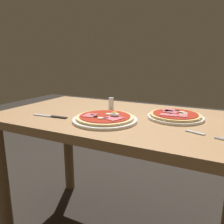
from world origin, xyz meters
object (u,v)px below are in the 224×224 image
at_px(fork, 202,134).
at_px(knife, 52,116).
at_px(dining_table, 119,138).
at_px(salt_shaker, 111,104).
at_px(pizza_foreground, 105,119).
at_px(pizza_across_left, 175,116).

xyz_separation_m(fork, knife, (-0.69, -0.05, 0.00)).
xyz_separation_m(dining_table, salt_shaker, (-0.10, 0.10, 0.16)).
distance_m(pizza_foreground, knife, 0.27).
bearing_deg(pizza_foreground, dining_table, 84.26).
relative_size(dining_table, pizza_foreground, 4.17).
relative_size(dining_table, fork, 8.08).
distance_m(pizza_across_left, knife, 0.60).
bearing_deg(salt_shaker, pizza_foreground, -69.78).
xyz_separation_m(pizza_foreground, fork, (0.42, -0.00, -0.01)).
xyz_separation_m(dining_table, pizza_foreground, (-0.01, -0.12, 0.13)).
bearing_deg(dining_table, fork, -17.43).
distance_m(pizza_foreground, salt_shaker, 0.24).
bearing_deg(fork, salt_shaker, 155.25).
bearing_deg(dining_table, knife, -147.90).
height_order(fork, knife, knife).
bearing_deg(salt_shaker, fork, -24.75).
height_order(fork, salt_shaker, salt_shaker).
height_order(dining_table, knife, knife).
bearing_deg(dining_table, pizza_across_left, 14.61).
height_order(pizza_across_left, fork, pizza_across_left).
xyz_separation_m(pizza_foreground, knife, (-0.27, -0.05, -0.01)).
relative_size(fork, salt_shaker, 2.30).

